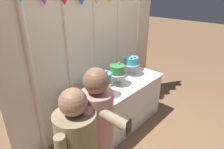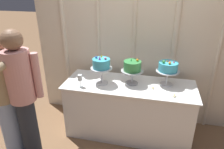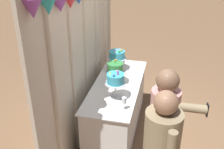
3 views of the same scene
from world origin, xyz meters
The scene contains 10 objects.
ground_plane centered at (0.00, 0.00, 0.00)m, with size 24.00×24.00×0.00m, color #846042.
draped_curtain centered at (-0.01, 0.57, 1.35)m, with size 3.09×0.18×2.45m.
cake_table centered at (0.00, 0.10, 0.40)m, with size 1.75×0.66×0.80m.
cake_display_leftmost centered at (-0.37, 0.04, 1.06)m, with size 0.29×0.29×0.40m.
cake_display_center centered at (0.03, 0.13, 1.03)m, with size 0.30×0.30×0.35m.
cake_display_rightmost centered at (0.48, 0.20, 1.04)m, with size 0.30×0.30×0.35m.
wine_glass centered at (-0.61, -0.12, 0.92)m, with size 0.06×0.06×0.17m.
tealight_far_left centered at (0.31, 0.04, 0.81)m, with size 0.04×0.04×0.04m.
tealight_near_left centered at (0.57, -0.10, 0.81)m, with size 0.05×0.05×0.03m.
guest_man_pink_jacket centered at (-1.11, -0.61, 0.91)m, with size 0.43×0.38×1.63m.
Camera 1 is at (-2.08, -1.65, 2.22)m, focal length 31.28 mm.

